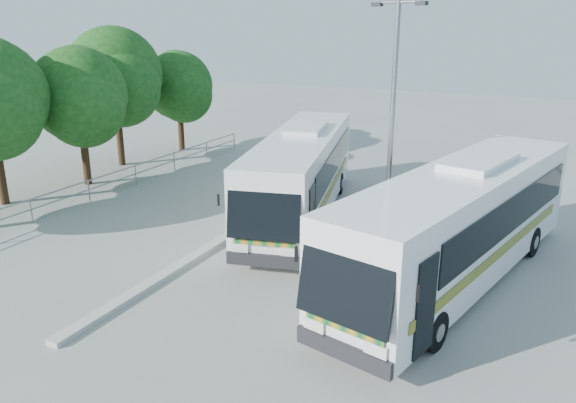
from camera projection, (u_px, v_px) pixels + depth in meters
The scene contains 9 objects.
ground at pixel (257, 271), 17.64m from camera, with size 100.00×100.00×0.00m, color gray.
kerb_divider at pixel (228, 236), 20.30m from camera, with size 0.40×16.00×0.15m, color #B2B2AD.
railing at pixel (105, 180), 25.05m from camera, with size 0.06×22.00×1.00m.
tree_far_c at pixel (80, 95), 25.81m from camera, with size 4.97×4.69×6.49m.
tree_far_d at pixel (115, 75), 29.30m from camera, with size 5.62×5.30×7.33m.
tree_far_e at pixel (179, 86), 33.14m from camera, with size 4.54×4.28×5.92m.
coach_main at pixel (301, 172), 22.15m from camera, with size 5.17×12.14×3.31m.
coach_adjacent at pixel (460, 223), 16.39m from camera, with size 5.18×12.54×3.42m.
lamppost at pixel (392, 115), 18.45m from camera, with size 1.96×0.84×8.26m.
Camera 1 is at (8.02, -14.04, 7.45)m, focal length 35.00 mm.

